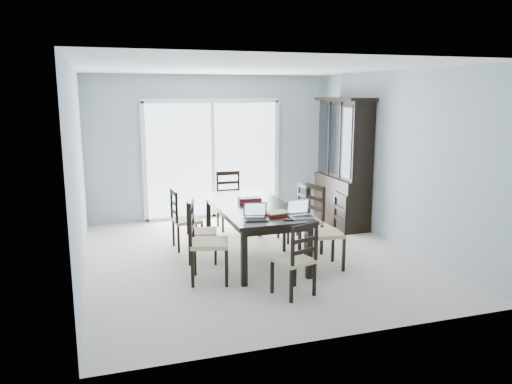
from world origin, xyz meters
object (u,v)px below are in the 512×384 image
at_px(chair_end_near, 299,252).
at_px(laptop_silver, 302,213).
at_px(dining_table, 253,211).
at_px(chair_left_mid, 196,223).
at_px(chair_right_mid, 309,212).
at_px(chair_end_far, 229,194).
at_px(chair_right_far, 298,206).
at_px(game_box, 250,200).
at_px(chair_right_near, 332,223).
at_px(hot_tub, 190,183).
at_px(chair_left_far, 181,213).
at_px(laptop_dark, 256,216).
at_px(cell_phone, 288,220).
at_px(china_hutch, 343,164).
at_px(chair_left_near, 201,232).

xyz_separation_m(chair_end_near, laptop_silver, (0.31, 0.65, 0.27)).
distance_m(dining_table, chair_left_mid, 0.80).
relative_size(chair_right_mid, chair_end_far, 1.03).
height_order(chair_right_far, game_box, chair_right_far).
height_order(chair_right_mid, game_box, chair_right_mid).
bearing_deg(chair_right_near, hot_tub, 20.19).
height_order(game_box, hot_tub, hot_tub).
relative_size(chair_left_mid, game_box, 3.23).
xyz_separation_m(chair_left_far, laptop_dark, (0.69, -1.48, 0.25)).
distance_m(laptop_silver, game_box, 1.06).
xyz_separation_m(dining_table, chair_end_far, (0.10, 1.66, -0.09)).
relative_size(chair_right_mid, cell_phone, 9.46).
distance_m(dining_table, game_box, 0.18).
xyz_separation_m(chair_right_mid, laptop_dark, (-1.04, -0.78, 0.20)).
distance_m(chair_end_near, cell_phone, 0.62).
height_order(china_hutch, chair_right_near, china_hutch).
bearing_deg(chair_left_near, game_box, 148.39).
bearing_deg(hot_tub, cell_phone, -84.67).
relative_size(chair_left_near, chair_left_mid, 1.17).
relative_size(chair_right_near, game_box, 3.65).
distance_m(laptop_silver, cell_phone, 0.23).
bearing_deg(cell_phone, chair_left_mid, 157.98).
relative_size(chair_right_far, chair_end_far, 0.91).
height_order(chair_right_near, game_box, chair_right_near).
bearing_deg(game_box, dining_table, -88.71).
bearing_deg(chair_end_far, laptop_dark, 83.78).
distance_m(dining_table, cell_phone, 0.94).
bearing_deg(chair_right_near, chair_left_mid, 70.59).
distance_m(china_hutch, chair_right_mid, 1.80).
bearing_deg(dining_table, game_box, 91.29).
xyz_separation_m(chair_right_far, hot_tub, (-1.19, 2.91, -0.07)).
height_order(chair_right_mid, chair_end_near, chair_right_mid).
distance_m(chair_right_mid, laptop_silver, 0.97).
relative_size(china_hutch, laptop_dark, 6.77).
bearing_deg(dining_table, cell_phone, -79.74).
xyz_separation_m(chair_right_near, hot_tub, (-1.12, 4.24, -0.14)).
distance_m(chair_right_mid, game_box, 0.87).
relative_size(chair_left_near, chair_right_far, 1.17).
relative_size(china_hutch, hot_tub, 1.15).
height_order(chair_end_far, hot_tub, chair_end_far).
relative_size(laptop_silver, cell_phone, 2.64).
relative_size(chair_end_near, laptop_dark, 3.11).
relative_size(chair_left_near, chair_end_far, 1.07).
xyz_separation_m(chair_left_near, laptop_dark, (0.66, -0.11, 0.17)).
xyz_separation_m(chair_left_near, chair_left_far, (-0.02, 1.37, -0.08)).
bearing_deg(chair_right_far, hot_tub, 16.36).
relative_size(chair_right_mid, chair_right_far, 1.13).
bearing_deg(cell_phone, china_hutch, 73.55).
xyz_separation_m(chair_left_far, chair_right_mid, (1.73, -0.71, 0.05)).
bearing_deg(chair_right_near, cell_phone, 113.13).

